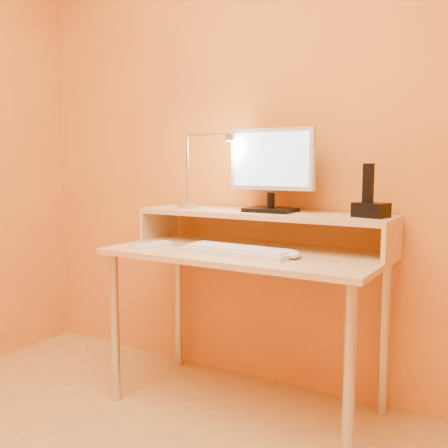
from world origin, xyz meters
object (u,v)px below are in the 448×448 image
Objects in this scene: lamp_base at (188,206)px; phone_dock at (371,210)px; remote_control at (154,246)px; monitor_panel at (272,159)px; keyboard at (238,252)px; mouse at (294,254)px.

lamp_base is 0.89m from phone_dock.
monitor_panel is at bearing 44.01° from remote_control.
keyboard is 2.53× the size of remote_control.
lamp_base is at bearing -174.53° from monitor_panel.
monitor_panel is at bearing 5.23° from lamp_base.
monitor_panel is 4.12× the size of mouse.
phone_dock is 0.57m from keyboard.
phone_dock is at bearing 27.36° from remote_control.
phone_dock is at bearing 30.01° from keyboard.
monitor_panel is at bearing -166.85° from phone_dock.
mouse is at bearing -47.44° from monitor_panel.
phone_dock is 1.32× the size of mouse.
monitor_panel reaches higher than keyboard.
phone_dock is at bearing 1.93° from lamp_base.
mouse reaches higher than keyboard.
remote_control is at bearing -144.64° from monitor_panel.
lamp_base is at bearing -163.67° from phone_dock.
phone_dock is 0.96m from remote_control.
mouse is (-0.24, -0.22, -0.17)m from phone_dock.
monitor_panel is 0.49m from lamp_base.
phone_dock is (0.46, -0.01, -0.21)m from monitor_panel.
phone_dock is 0.69× the size of remote_control.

